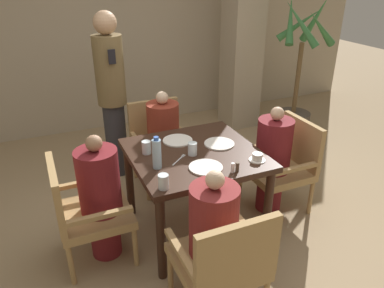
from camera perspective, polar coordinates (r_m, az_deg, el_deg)
ground_plane at (r=3.48m, az=0.34°, el=-12.59°), size 16.00×16.00×0.00m
wall_back at (r=5.36m, az=-11.92°, el=17.12°), size 8.00×0.06×2.80m
pillar_stone at (r=5.32m, az=7.76°, el=16.80°), size 0.45×0.45×2.70m
dining_table at (r=3.11m, az=0.37°, el=-2.98°), size 1.04×1.00×0.77m
chair_left_side at (r=3.02m, az=-16.28°, el=-9.47°), size 0.55×0.55×0.87m
diner_in_left_chair at (r=2.99m, az=-13.74°, el=-7.80°), size 0.32×0.32×1.06m
chair_far_side at (r=3.96m, az=-5.01°, el=0.45°), size 0.55×0.55×0.87m
diner_in_far_chair at (r=3.81m, az=-4.35°, el=0.57°), size 0.32×0.32×1.06m
chair_right_side at (r=3.64m, az=13.92°, el=-2.71°), size 0.55×0.55×0.87m
diner_in_right_chair at (r=3.53m, az=12.17°, el=-2.26°), size 0.32×0.32×1.05m
chair_near_corner at (r=2.48m, az=4.74°, el=-17.24°), size 0.55×0.55×0.87m
diner_in_near_chair at (r=2.53m, az=3.24°, el=-14.18°), size 0.32×0.32×1.05m
standing_host at (r=4.02m, az=-12.14°, el=7.67°), size 0.30×0.34×1.77m
potted_palm at (r=5.19m, az=15.53°, el=7.19°), size 0.73×0.75×1.84m
plate_main_left at (r=3.20m, az=4.18°, el=0.05°), size 0.26×0.26×0.01m
plate_main_right at (r=2.83m, az=2.11°, el=-3.57°), size 0.26×0.26×0.01m
plate_dessert_center at (r=3.25m, az=-2.20°, el=0.55°), size 0.26×0.26×0.01m
teacup_with_saucer at (r=2.97m, az=9.92°, el=-2.04°), size 0.13×0.13×0.06m
water_bottle at (r=2.79m, az=-5.39°, el=-1.46°), size 0.07×0.07×0.26m
glass_tall_near at (r=3.00m, az=0.07°, el=-0.74°), size 0.07×0.07×0.11m
glass_tall_mid at (r=2.56m, az=-4.38°, el=-5.76°), size 0.07×0.07×0.11m
glass_tall_far at (r=3.04m, az=-6.95°, el=-0.51°), size 0.07×0.07×0.11m
salt_shaker at (r=2.77m, az=6.22°, el=-3.62°), size 0.03×0.03×0.08m
pepper_shaker at (r=2.79m, az=6.92°, el=-3.49°), size 0.03×0.03×0.07m
fork_beside_plate at (r=2.95m, az=-1.86°, el=-2.27°), size 0.16×0.14×0.00m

